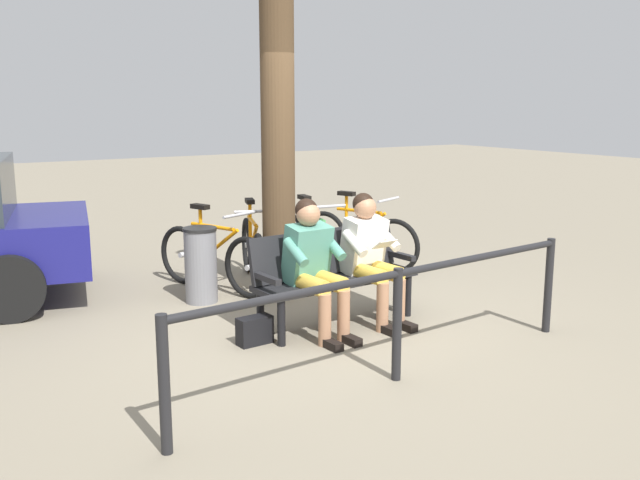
# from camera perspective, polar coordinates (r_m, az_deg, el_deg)

# --- Properties ---
(ground_plane) EXTENTS (40.00, 40.00, 0.00)m
(ground_plane) POSITION_cam_1_polar(r_m,az_deg,el_deg) (6.34, 0.28, -7.49)
(ground_plane) COLOR gray
(bench) EXTENTS (1.63, 0.59, 0.87)m
(bench) POSITION_cam_1_polar(r_m,az_deg,el_deg) (6.47, 0.98, -2.44)
(bench) COLOR black
(bench) RESTS_ON ground
(person_reading) EXTENTS (0.51, 0.79, 1.20)m
(person_reading) POSITION_cam_1_polar(r_m,az_deg,el_deg) (6.50, 4.11, -0.97)
(person_reading) COLOR white
(person_reading) RESTS_ON ground
(person_companion) EXTENTS (0.51, 0.79, 1.20)m
(person_companion) POSITION_cam_1_polar(r_m,az_deg,el_deg) (6.12, -0.50, -1.72)
(person_companion) COLOR #4C8C7A
(person_companion) RESTS_ON ground
(handbag) EXTENTS (0.31, 0.16, 0.24)m
(handbag) POSITION_cam_1_polar(r_m,az_deg,el_deg) (6.04, -5.31, -7.30)
(handbag) COLOR black
(handbag) RESTS_ON ground
(tree_trunk) EXTENTS (0.35, 0.35, 3.04)m
(tree_trunk) POSITION_cam_1_polar(r_m,az_deg,el_deg) (7.28, -3.42, 7.14)
(tree_trunk) COLOR #4C3823
(tree_trunk) RESTS_ON ground
(litter_bin) EXTENTS (0.34, 0.34, 0.78)m
(litter_bin) POSITION_cam_1_polar(r_m,az_deg,el_deg) (7.28, -9.63, -2.00)
(litter_bin) COLOR slate
(litter_bin) RESTS_ON ground
(bicycle_silver) EXTENTS (0.75, 1.57, 0.94)m
(bicycle_silver) POSITION_cam_1_polar(r_m,az_deg,el_deg) (8.69, 3.15, 0.10)
(bicycle_silver) COLOR black
(bicycle_silver) RESTS_ON ground
(bicycle_red) EXTENTS (0.48, 1.68, 0.94)m
(bicycle_red) POSITION_cam_1_polar(r_m,az_deg,el_deg) (8.27, -0.75, -0.46)
(bicycle_red) COLOR black
(bicycle_red) RESTS_ON ground
(bicycle_green) EXTENTS (0.67, 1.61, 0.94)m
(bicycle_green) POSITION_cam_1_polar(r_m,az_deg,el_deg) (8.00, -5.47, -0.92)
(bicycle_green) COLOR black
(bicycle_green) RESTS_ON ground
(bicycle_purple) EXTENTS (0.71, 1.59, 0.94)m
(bicycle_purple) POSITION_cam_1_polar(r_m,az_deg,el_deg) (7.69, -8.63, -1.48)
(bicycle_purple) COLOR black
(bicycle_purple) RESTS_ON ground
(railing_fence) EXTENTS (3.73, 0.41, 0.85)m
(railing_fence) POSITION_cam_1_polar(r_m,az_deg,el_deg) (5.16, 6.30, -4.88)
(railing_fence) COLOR black
(railing_fence) RESTS_ON ground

